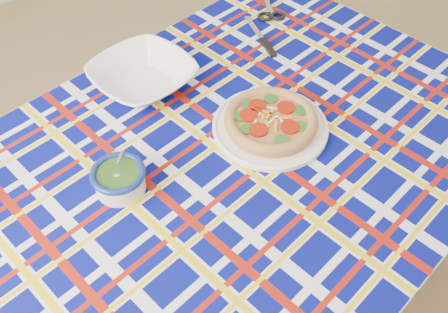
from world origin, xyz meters
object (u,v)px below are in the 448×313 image
pesto_bowl (119,178)px  serving_bowl (143,76)px  main_focaccia_plate (271,121)px  dining_table (209,190)px

pesto_bowl → serving_bowl: pesto_bowl is taller
pesto_bowl → serving_bowl: (0.19, 0.30, -0.00)m
main_focaccia_plate → pesto_bowl: bearing=178.2°
dining_table → pesto_bowl: (-0.20, 0.05, 0.11)m
main_focaccia_plate → serving_bowl: (-0.20, 0.31, 0.00)m
dining_table → pesto_bowl: pesto_bowl is taller
pesto_bowl → dining_table: bearing=-14.4°
dining_table → pesto_bowl: size_ratio=14.55×
dining_table → serving_bowl: 0.37m
serving_bowl → pesto_bowl: bearing=-122.6°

